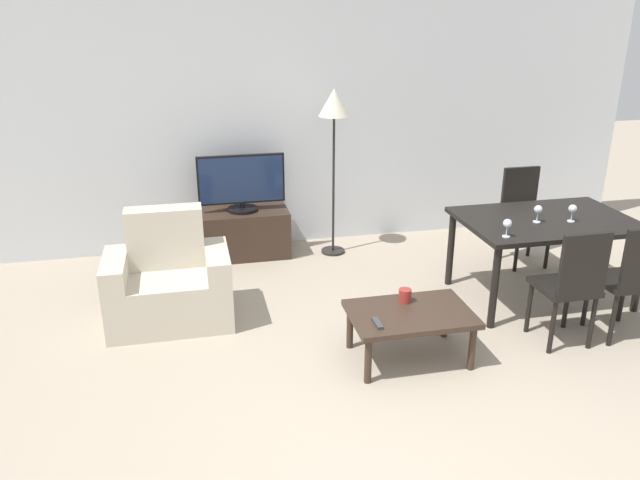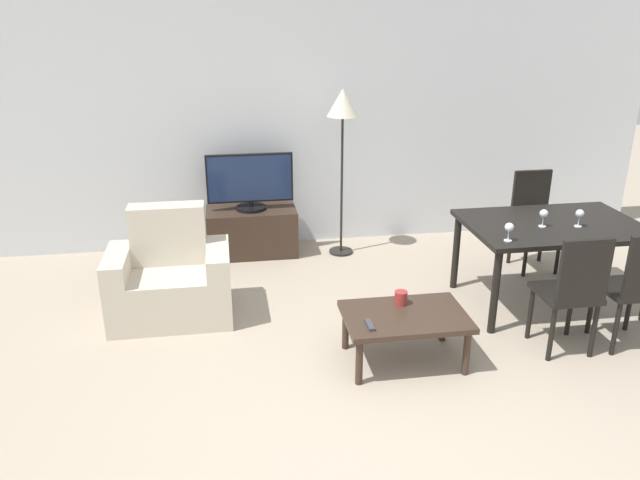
% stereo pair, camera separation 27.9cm
% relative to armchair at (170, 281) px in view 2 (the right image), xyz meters
% --- Properties ---
extents(ground_plane, '(18.00, 18.00, 0.00)m').
position_rel_armchair_xyz_m(ground_plane, '(1.25, -1.85, -0.31)').
color(ground_plane, tan).
extents(wall_back, '(7.51, 0.06, 2.70)m').
position_rel_armchair_xyz_m(wall_back, '(1.25, 1.57, 1.04)').
color(wall_back, silver).
rests_on(wall_back, ground_plane).
extents(armchair, '(0.96, 0.62, 0.90)m').
position_rel_armchair_xyz_m(armchair, '(0.00, 0.00, 0.00)').
color(armchair, beige).
rests_on(armchair, ground_plane).
extents(tv_stand, '(0.89, 0.47, 0.47)m').
position_rel_armchair_xyz_m(tv_stand, '(0.72, 1.27, -0.08)').
color(tv_stand, '#38281E').
rests_on(tv_stand, ground_plane).
extents(tv, '(0.85, 0.30, 0.56)m').
position_rel_armchair_xyz_m(tv, '(0.72, 1.27, 0.44)').
color(tv, black).
rests_on(tv, tv_stand).
extents(coffee_table, '(0.86, 0.58, 0.37)m').
position_rel_armchair_xyz_m(coffee_table, '(1.67, -0.96, 0.01)').
color(coffee_table, '#38281E').
rests_on(coffee_table, ground_plane).
extents(dining_table, '(1.42, 0.95, 0.72)m').
position_rel_armchair_xyz_m(dining_table, '(3.12, -0.25, 0.33)').
color(dining_table, black).
rests_on(dining_table, ground_plane).
extents(dining_chair_near, '(0.40, 0.40, 0.93)m').
position_rel_armchair_xyz_m(dining_chair_near, '(2.87, -1.04, 0.20)').
color(dining_chair_near, black).
rests_on(dining_chair_near, ground_plane).
extents(dining_chair_far, '(0.40, 0.40, 0.93)m').
position_rel_armchair_xyz_m(dining_chair_far, '(3.37, 0.53, 0.20)').
color(dining_chair_far, black).
rests_on(dining_chair_far, ground_plane).
extents(dining_chair_near_right, '(0.40, 0.40, 0.93)m').
position_rel_armchair_xyz_m(dining_chair_near_right, '(3.37, -1.04, 0.20)').
color(dining_chair_near_right, black).
rests_on(dining_chair_near_right, ground_plane).
extents(floor_lamp, '(0.30, 0.30, 1.66)m').
position_rel_armchair_xyz_m(floor_lamp, '(1.62, 1.14, 1.11)').
color(floor_lamp, black).
rests_on(floor_lamp, ground_plane).
extents(remote_primary, '(0.04, 0.15, 0.02)m').
position_rel_armchair_xyz_m(remote_primary, '(1.39, -1.09, 0.07)').
color(remote_primary, '#38383D').
rests_on(remote_primary, coffee_table).
extents(cup_white_near, '(0.09, 0.09, 0.10)m').
position_rel_armchair_xyz_m(cup_white_near, '(1.68, -0.81, 0.11)').
color(cup_white_near, maroon).
rests_on(cup_white_near, coffee_table).
extents(wine_glass_left, '(0.07, 0.07, 0.15)m').
position_rel_armchair_xyz_m(wine_glass_left, '(2.57, -0.59, 0.51)').
color(wine_glass_left, silver).
rests_on(wine_glass_left, dining_table).
extents(wine_glass_center, '(0.07, 0.07, 0.15)m').
position_rel_armchair_xyz_m(wine_glass_center, '(2.98, -0.33, 0.51)').
color(wine_glass_center, silver).
rests_on(wine_glass_center, dining_table).
extents(wine_glass_right, '(0.07, 0.07, 0.15)m').
position_rel_armchair_xyz_m(wine_glass_right, '(3.26, -0.37, 0.51)').
color(wine_glass_right, silver).
rests_on(wine_glass_right, dining_table).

